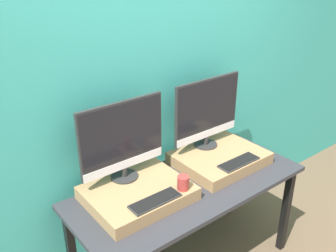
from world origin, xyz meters
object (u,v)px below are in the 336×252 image
object	(u,v)px
keyboard_left	(155,201)
keyboard_right	(239,162)
mug	(183,183)
monitor_right	(207,111)
monitor_left	(122,139)

from	to	relation	value
keyboard_left	keyboard_right	bearing A→B (deg)	0.00
mug	monitor_right	bearing A→B (deg)	33.53
monitor_left	keyboard_right	xyz separation A→B (m)	(0.71, -0.33, -0.27)
monitor_left	keyboard_right	bearing A→B (deg)	-25.01
mug	keyboard_right	xyz separation A→B (m)	(0.50, 0.00, -0.04)
keyboard_left	keyboard_right	size ratio (longest dim) A/B	1.00
keyboard_right	monitor_left	bearing A→B (deg)	154.99
monitor_left	keyboard_left	xyz separation A→B (m)	(0.00, -0.33, -0.27)
keyboard_left	mug	size ratio (longest dim) A/B	3.61
keyboard_left	mug	world-z (taller)	mug
monitor_left	keyboard_left	distance (m)	0.43
keyboard_left	monitor_left	bearing A→B (deg)	90.00
keyboard_left	keyboard_right	distance (m)	0.71
monitor_left	monitor_right	xyz separation A→B (m)	(0.71, 0.00, 0.00)
mug	keyboard_left	bearing A→B (deg)	180.00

